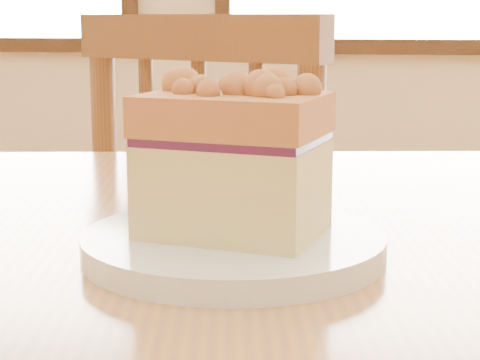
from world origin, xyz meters
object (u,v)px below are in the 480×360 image
object	(u,v)px
cafe_table_main	(33,350)
cafe_chair_main	(256,307)
plate	(234,246)
cake_slice	(231,155)

from	to	relation	value
cafe_table_main	cafe_chair_main	size ratio (longest dim) A/B	1.27
plate	cake_slice	bearing A→B (deg)	-179.76
cafe_chair_main	cake_slice	bearing A→B (deg)	120.01
cafe_table_main	cake_slice	bearing A→B (deg)	-31.81
plate	cafe_chair_main	bearing A→B (deg)	96.19
cafe_table_main	cake_slice	world-z (taller)	cake_slice
cafe_table_main	cafe_chair_main	xyz separation A→B (m)	(0.11, 0.59, -0.17)
cafe_table_main	plate	size ratio (longest dim) A/B	5.51
cake_slice	cafe_table_main	bearing A→B (deg)	169.81
plate	cake_slice	size ratio (longest dim) A/B	1.55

